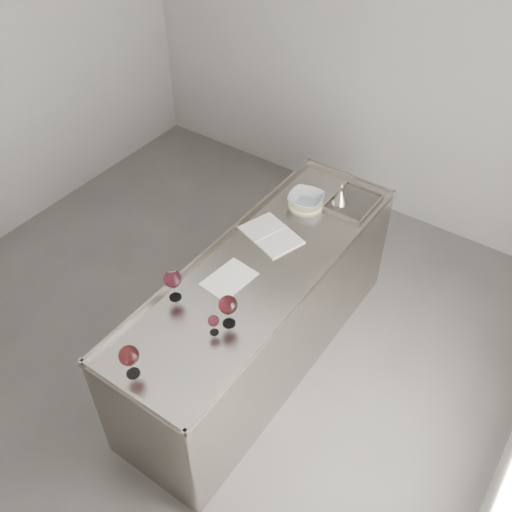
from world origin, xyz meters
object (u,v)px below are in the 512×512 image
Objects in this scene: wine_glass_right at (228,306)px; wine_glass_small at (214,321)px; wine_glass_middle at (129,356)px; wine_funnel at (340,197)px; notebook at (271,235)px; wine_glass_left at (173,280)px; ceramic_bowl at (306,199)px; counter at (261,314)px.

wine_glass_right is 0.12m from wine_glass_small.
wine_funnel is (0.18, 1.95, -0.10)m from wine_glass_middle.
wine_glass_right is 0.84m from notebook.
wine_glass_left is 1.25m from ceramic_bowl.
wine_glass_middle is 1.37m from notebook.
notebook is at bearing -91.84° from ceramic_bowl.
wine_glass_right is at bearing -54.72° from notebook.
wine_glass_left is 0.86× the size of ceramic_bowl.
counter is 9.64× the size of ceramic_bowl.
notebook is 0.43m from ceramic_bowl.
wine_glass_middle reaches higher than wine_glass_small.
wine_glass_right is at bearing 3.27° from wine_glass_left.
wine_funnel is at bearing 75.45° from wine_glass_left.
wine_glass_left is 0.84m from notebook.
counter is 11.10× the size of wine_glass_right.
wine_glass_right reaches higher than notebook.
ceramic_bowl is 1.39× the size of wine_funnel.
wine_glass_left reaches higher than counter.
wine_glass_middle reaches higher than counter.
notebook is at bearing 79.06° from wine_glass_left.
wine_glass_middle is at bearing -110.11° from wine_glass_right.
notebook is (-0.12, 0.28, 0.47)m from counter.
ceramic_bowl is at bearing 106.82° from notebook.
ceramic_bowl is 0.25m from wine_funnel.
wine_glass_left is at bearing 108.17° from wine_glass_middle.
wine_glass_left reaches higher than ceramic_bowl.
wine_glass_right reaches higher than wine_glass_left.
wine_glass_middle is 0.46× the size of notebook.
wine_glass_left is (-0.28, -0.53, 0.62)m from counter.
wine_glass_left is 1.45m from wine_funnel.
wine_glass_middle reaches higher than notebook.
wine_glass_middle is (0.18, -0.55, -0.00)m from wine_glass_left.
wine_glass_right is at bearing 74.40° from wine_glass_small.
counter is at bearing -48.71° from notebook.
wine_glass_small is 0.54× the size of ceramic_bowl.
wine_glass_left is 0.99× the size of wine_glass_right.
notebook is 1.86× the size of ceramic_bowl.
wine_funnel is (-0.03, 1.38, -0.10)m from wine_glass_right.
wine_glass_small is 1.48m from wine_funnel.
wine_funnel is at bearing 89.33° from notebook.
wine_glass_small is (0.09, -0.61, 0.56)m from counter.
wine_glass_middle is 1.79m from ceramic_bowl.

